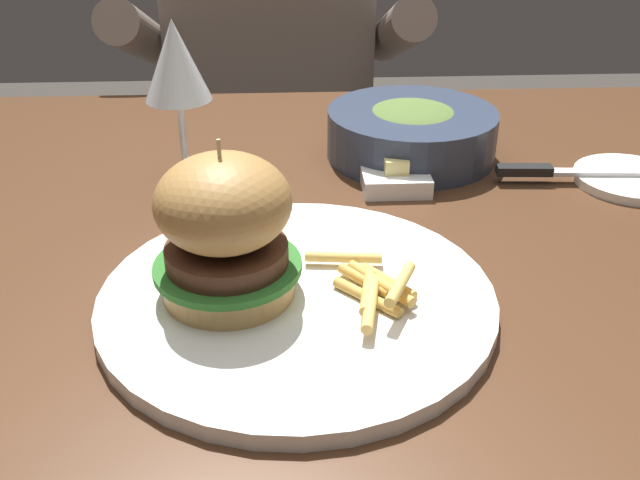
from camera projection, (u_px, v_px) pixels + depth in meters
dining_table at (351, 322)px, 0.71m from camera, size 1.18×0.92×0.74m
main_plate at (297, 299)px, 0.57m from camera, size 0.32×0.32×0.01m
burger_sandwich at (225, 228)px, 0.54m from camera, size 0.12×0.12×0.13m
fries_pile at (371, 285)px, 0.56m from camera, size 0.09×0.12×0.03m
wine_glass at (176, 69)px, 0.69m from camera, size 0.07×0.07×0.18m
bread_plate at (631, 179)px, 0.78m from camera, size 0.12×0.12×0.01m
table_knife at (585, 171)px, 0.78m from camera, size 0.24×0.03×0.01m
butter_dish at (395, 179)px, 0.76m from camera, size 0.07×0.06×0.04m
soup_bowl at (412, 132)px, 0.84m from camera, size 0.20×0.20×0.06m
diner_person at (273, 137)px, 1.39m from camera, size 0.51×0.36×1.18m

